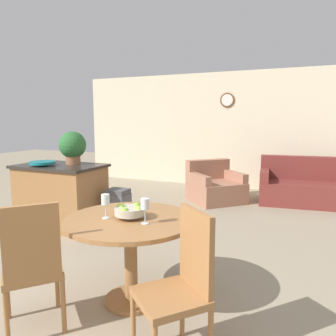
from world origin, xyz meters
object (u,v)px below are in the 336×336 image
object	(u,v)px
kitchen_island	(61,195)
trash_bin	(118,210)
wine_glass_left	(105,201)
potted_plant	(73,146)
dining_table	(130,238)
couch	(307,188)
fruit_bowl	(130,211)
dining_chair_near_left	(32,263)
dining_chair_near_right	(181,280)
wine_glass_right	(145,205)
armchair	(215,187)
teal_bowl	(43,163)

from	to	relation	value
kitchen_island	trash_bin	world-z (taller)	kitchen_island
wine_glass_left	potted_plant	xyz separation A→B (m)	(-1.72, 1.66, 0.28)
dining_table	potted_plant	distance (m)	2.55
kitchen_island	dining_table	bearing A→B (deg)	-34.94
couch	fruit_bowl	bearing A→B (deg)	-114.09
dining_chair_near_left	couch	xyz separation A→B (m)	(1.82, 5.00, -0.25)
dining_chair_near_right	couch	xyz separation A→B (m)	(0.71, 4.81, -0.25)
wine_glass_right	trash_bin	xyz separation A→B (m)	(-1.34, 1.69, -0.62)
wine_glass_left	armchair	bearing A→B (deg)	91.88
fruit_bowl	armchair	world-z (taller)	fruit_bowl
dining_table	fruit_bowl	distance (m)	0.24
couch	armchair	distance (m)	1.75
kitchen_island	trash_bin	size ratio (longest dim) A/B	2.10
trash_bin	couch	bearing A→B (deg)	47.60
dining_table	trash_bin	xyz separation A→B (m)	(-1.15, 1.60, -0.29)
teal_bowl	couch	size ratio (longest dim) A/B	0.20
dining_table	potted_plant	xyz separation A→B (m)	(-1.91, 1.57, 0.61)
dining_chair_near_left	dining_table	bearing A→B (deg)	5.91
wine_glass_right	couch	bearing A→B (deg)	75.22
fruit_bowl	teal_bowl	distance (m)	2.54
wine_glass_right	armchair	bearing A→B (deg)	97.34
teal_bowl	couch	world-z (taller)	teal_bowl
dining_chair_near_left	dining_chair_near_right	world-z (taller)	same
fruit_bowl	wine_glass_right	xyz separation A→B (m)	(0.19, -0.08, 0.09)
potted_plant	armchair	xyz separation A→B (m)	(1.59, 2.25, -0.93)
dining_table	couch	distance (m)	4.57
dining_chair_near_right	wine_glass_left	bearing A→B (deg)	17.22
teal_bowl	potted_plant	distance (m)	0.49
dining_chair_near_right	teal_bowl	bearing A→B (deg)	10.00
couch	wine_glass_left	bearing A→B (deg)	-115.96
dining_table	dining_chair_near_right	world-z (taller)	dining_chair_near_right
dining_chair_near_left	couch	distance (m)	5.33
dining_table	wine_glass_left	size ratio (longest dim) A/B	5.34
wine_glass_left	trash_bin	world-z (taller)	wine_glass_left
wine_glass_right	dining_table	bearing A→B (deg)	156.00
teal_bowl	kitchen_island	bearing A→B (deg)	43.69
dining_table	wine_glass_left	world-z (taller)	wine_glass_left
fruit_bowl	armchair	size ratio (longest dim) A/B	0.20
dining_chair_near_right	armchair	size ratio (longest dim) A/B	0.79
trash_bin	fruit_bowl	bearing A→B (deg)	-54.31
dining_chair_near_left	couch	bearing A→B (deg)	21.03
wine_glass_right	potted_plant	world-z (taller)	potted_plant
teal_bowl	potted_plant	size ratio (longest dim) A/B	0.76
dining_chair_near_left	armchair	distance (m)	4.49
wine_glass_left	armchair	size ratio (longest dim) A/B	0.16
teal_bowl	couch	distance (m)	4.77
dining_chair_near_left	wine_glass_left	bearing A→B (deg)	15.26
potted_plant	couch	xyz separation A→B (m)	(3.27, 2.78, -0.91)
dining_table	potted_plant	size ratio (longest dim) A/B	2.28
dining_table	trash_bin	world-z (taller)	dining_table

